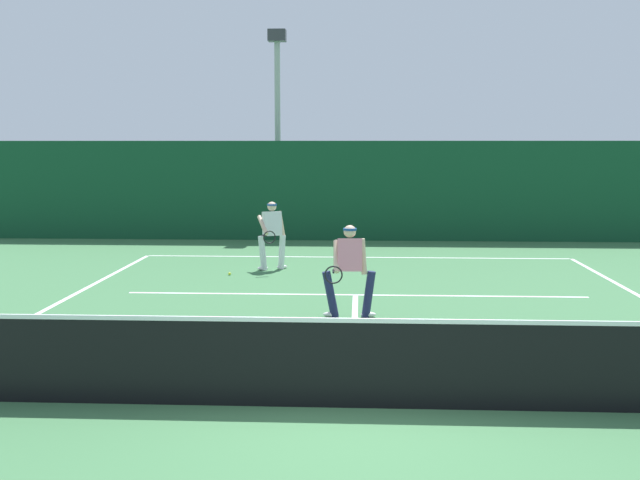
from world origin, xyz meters
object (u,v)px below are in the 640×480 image
(player_near, at_px, (349,267))
(player_far, at_px, (272,233))
(tennis_ball_extra, at_px, (230,274))
(light_pole, at_px, (278,108))
(tennis_ball, at_px, (31,357))

(player_near, xyz_separation_m, player_far, (-1.85, 4.86, 0.01))
(player_far, distance_m, tennis_ball_extra, 1.45)
(tennis_ball_extra, relative_size, light_pole, 0.01)
(player_near, distance_m, tennis_ball, 5.15)
(player_near, relative_size, tennis_ball_extra, 23.67)
(tennis_ball, height_order, tennis_ball_extra, same)
(tennis_ball, bearing_deg, player_near, 32.90)
(player_far, relative_size, light_pole, 0.25)
(player_near, distance_m, tennis_ball_extra, 4.93)
(player_far, bearing_deg, light_pole, -111.50)
(light_pole, bearing_deg, player_near, -78.27)
(player_far, bearing_deg, tennis_ball_extra, 17.22)
(player_far, height_order, light_pole, light_pole)
(tennis_ball_extra, bearing_deg, tennis_ball, -102.94)
(player_far, bearing_deg, tennis_ball, 46.02)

